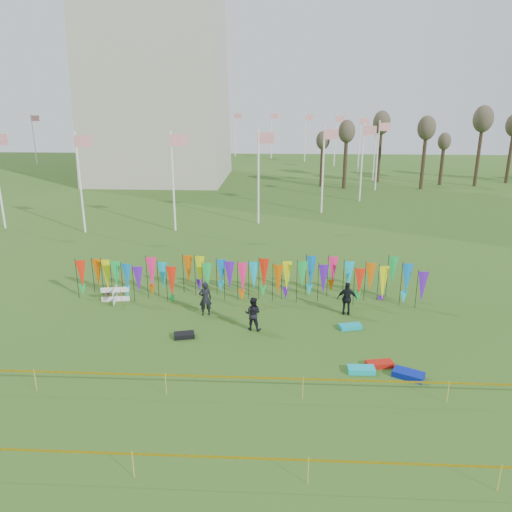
{
  "coord_description": "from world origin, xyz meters",
  "views": [
    {
      "loc": [
        2.0,
        -18.64,
        10.54
      ],
      "look_at": [
        0.72,
        6.0,
        2.66
      ],
      "focal_mm": 35.0,
      "sensor_mm": 36.0,
      "label": 1
    }
  ],
  "objects_px": {
    "box_kite": "(115,294)",
    "kite_bag_turquoise": "(361,370)",
    "kite_bag_black": "(184,335)",
    "person_right": "(347,299)",
    "person_left": "(205,299)",
    "kite_bag_teal": "(350,327)",
    "kite_bag_blue": "(408,374)",
    "person_mid": "(253,314)",
    "kite_bag_red": "(380,364)"
  },
  "relations": [
    {
      "from": "person_left",
      "to": "person_right",
      "type": "distance_m",
      "value": 7.14
    },
    {
      "from": "kite_bag_turquoise",
      "to": "kite_bag_blue",
      "type": "height_order",
      "value": "kite_bag_blue"
    },
    {
      "from": "person_left",
      "to": "kite_bag_teal",
      "type": "xyz_separation_m",
      "value": [
        7.12,
        -1.2,
        -0.78
      ]
    },
    {
      "from": "kite_bag_teal",
      "to": "kite_bag_turquoise",
      "type": "bearing_deg",
      "value": -90.98
    },
    {
      "from": "box_kite",
      "to": "kite_bag_teal",
      "type": "relative_size",
      "value": 0.81
    },
    {
      "from": "person_left",
      "to": "kite_bag_turquoise",
      "type": "distance_m",
      "value": 8.78
    },
    {
      "from": "person_left",
      "to": "person_mid",
      "type": "relative_size",
      "value": 1.08
    },
    {
      "from": "person_right",
      "to": "kite_bag_red",
      "type": "bearing_deg",
      "value": 104.05
    },
    {
      "from": "box_kite",
      "to": "kite_bag_teal",
      "type": "xyz_separation_m",
      "value": [
        12.23,
        -2.64,
        -0.32
      ]
    },
    {
      "from": "person_left",
      "to": "kite_bag_black",
      "type": "relative_size",
      "value": 1.92
    },
    {
      "from": "person_right",
      "to": "kite_bag_black",
      "type": "height_order",
      "value": "person_right"
    },
    {
      "from": "person_left",
      "to": "kite_bag_blue",
      "type": "bearing_deg",
      "value": 133.55
    },
    {
      "from": "person_left",
      "to": "person_right",
      "type": "bearing_deg",
      "value": 168.49
    },
    {
      "from": "person_left",
      "to": "kite_bag_blue",
      "type": "xyz_separation_m",
      "value": [
        8.85,
        -5.47,
        -0.76
      ]
    },
    {
      "from": "person_right",
      "to": "kite_bag_teal",
      "type": "distance_m",
      "value": 1.78
    },
    {
      "from": "kite_bag_black",
      "to": "kite_bag_teal",
      "type": "xyz_separation_m",
      "value": [
        7.75,
        1.32,
        -0.01
      ]
    },
    {
      "from": "person_left",
      "to": "person_mid",
      "type": "bearing_deg",
      "value": 133.35
    },
    {
      "from": "box_kite",
      "to": "kite_bag_turquoise",
      "type": "distance_m",
      "value": 13.85
    },
    {
      "from": "person_mid",
      "to": "person_right",
      "type": "height_order",
      "value": "person_right"
    },
    {
      "from": "kite_bag_blue",
      "to": "person_mid",
      "type": "bearing_deg",
      "value": 148.38
    },
    {
      "from": "kite_bag_turquoise",
      "to": "kite_bag_teal",
      "type": "relative_size",
      "value": 1.03
    },
    {
      "from": "kite_bag_turquoise",
      "to": "person_mid",
      "type": "bearing_deg",
      "value": 141.57
    },
    {
      "from": "kite_bag_red",
      "to": "kite_bag_turquoise",
      "type": "bearing_deg",
      "value": -148.51
    },
    {
      "from": "kite_bag_blue",
      "to": "kite_bag_black",
      "type": "relative_size",
      "value": 1.28
    },
    {
      "from": "person_right",
      "to": "kite_bag_blue",
      "type": "height_order",
      "value": "person_right"
    },
    {
      "from": "box_kite",
      "to": "person_right",
      "type": "bearing_deg",
      "value": -4.84
    },
    {
      "from": "kite_bag_red",
      "to": "kite_bag_black",
      "type": "bearing_deg",
      "value": 165.85
    },
    {
      "from": "kite_bag_black",
      "to": "kite_bag_blue",
      "type": "bearing_deg",
      "value": -17.24
    },
    {
      "from": "kite_bag_turquoise",
      "to": "kite_bag_black",
      "type": "xyz_separation_m",
      "value": [
        -7.68,
        2.65,
        -0.0
      ]
    },
    {
      "from": "person_mid",
      "to": "kite_bag_black",
      "type": "xyz_separation_m",
      "value": [
        -3.11,
        -0.98,
        -0.71
      ]
    },
    {
      "from": "person_right",
      "to": "kite_bag_turquoise",
      "type": "relative_size",
      "value": 1.61
    },
    {
      "from": "person_right",
      "to": "person_mid",
      "type": "bearing_deg",
      "value": 28.39
    },
    {
      "from": "person_right",
      "to": "kite_bag_turquoise",
      "type": "height_order",
      "value": "person_right"
    },
    {
      "from": "person_right",
      "to": "person_left",
      "type": "bearing_deg",
      "value": 8.84
    },
    {
      "from": "person_right",
      "to": "kite_bag_turquoise",
      "type": "bearing_deg",
      "value": 94.89
    },
    {
      "from": "person_right",
      "to": "kite_bag_blue",
      "type": "xyz_separation_m",
      "value": [
        1.72,
        -5.87,
        -0.74
      ]
    },
    {
      "from": "person_mid",
      "to": "kite_bag_teal",
      "type": "xyz_separation_m",
      "value": [
        4.64,
        0.34,
        -0.72
      ]
    },
    {
      "from": "box_kite",
      "to": "kite_bag_turquoise",
      "type": "bearing_deg",
      "value": -28.53
    },
    {
      "from": "box_kite",
      "to": "kite_bag_black",
      "type": "relative_size",
      "value": 0.91
    },
    {
      "from": "kite_bag_turquoise",
      "to": "kite_bag_teal",
      "type": "xyz_separation_m",
      "value": [
        0.07,
        3.97,
        -0.01
      ]
    },
    {
      "from": "person_left",
      "to": "kite_bag_black",
      "type": "xyz_separation_m",
      "value": [
        -0.62,
        -2.53,
        -0.78
      ]
    },
    {
      "from": "kite_bag_blue",
      "to": "kite_bag_red",
      "type": "xyz_separation_m",
      "value": [
        -0.97,
        0.8,
        -0.02
      ]
    },
    {
      "from": "person_right",
      "to": "kite_bag_red",
      "type": "xyz_separation_m",
      "value": [
        0.75,
        -5.07,
        -0.76
      ]
    },
    {
      "from": "box_kite",
      "to": "kite_bag_red",
      "type": "xyz_separation_m",
      "value": [
        12.99,
        -6.11,
        -0.32
      ]
    },
    {
      "from": "box_kite",
      "to": "kite_bag_teal",
      "type": "bearing_deg",
      "value": -12.2
    },
    {
      "from": "box_kite",
      "to": "kite_bag_black",
      "type": "xyz_separation_m",
      "value": [
        4.49,
        -3.97,
        -0.31
      ]
    },
    {
      "from": "person_mid",
      "to": "kite_bag_blue",
      "type": "height_order",
      "value": "person_mid"
    },
    {
      "from": "person_left",
      "to": "kite_bag_turquoise",
      "type": "height_order",
      "value": "person_left"
    },
    {
      "from": "person_mid",
      "to": "kite_bag_red",
      "type": "xyz_separation_m",
      "value": [
        5.39,
        -3.12,
        -0.72
      ]
    },
    {
      "from": "kite_bag_black",
      "to": "kite_bag_red",
      "type": "bearing_deg",
      "value": -14.15
    }
  ]
}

